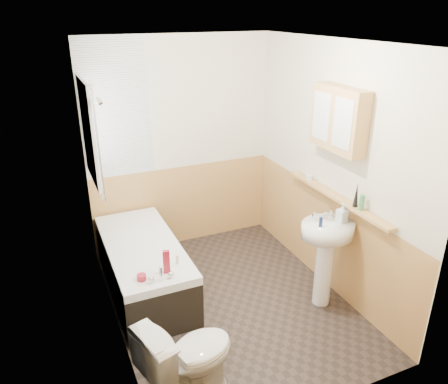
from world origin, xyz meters
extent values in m
plane|color=black|center=(0.00, 0.00, 0.00)|extent=(2.80, 2.80, 0.00)
plane|color=white|center=(0.00, 0.00, 2.50)|extent=(2.80, 2.80, 0.00)
cube|color=beige|center=(0.00, 1.41, 1.25)|extent=(2.20, 0.02, 2.50)
cube|color=beige|center=(0.00, -1.41, 1.25)|extent=(2.20, 0.02, 2.50)
cube|color=beige|center=(-1.11, 0.00, 1.25)|extent=(0.02, 2.80, 2.50)
cube|color=beige|center=(1.11, 0.00, 1.25)|extent=(0.02, 2.80, 2.50)
cube|color=tan|center=(1.09, 0.00, 0.50)|extent=(0.01, 2.80, 1.00)
cube|color=tan|center=(0.00, -1.39, 0.50)|extent=(2.20, 0.01, 1.00)
cube|color=tan|center=(0.00, 1.39, 0.50)|extent=(2.20, 0.01, 1.00)
cube|color=white|center=(-1.09, 0.00, 1.25)|extent=(0.01, 2.80, 2.50)
cube|color=white|center=(-0.73, 1.39, 1.75)|extent=(0.75, 0.01, 1.50)
cube|color=white|center=(-1.07, 0.95, 1.65)|extent=(0.03, 0.79, 0.99)
cube|color=white|center=(-1.05, 0.95, 1.65)|extent=(0.01, 0.70, 0.90)
cube|color=white|center=(-1.05, 0.95, 1.65)|extent=(0.01, 0.04, 0.90)
cube|color=black|center=(-0.73, 0.55, 0.24)|extent=(0.70, 1.61, 0.47)
cube|color=white|center=(-0.73, 0.55, 0.51)|extent=(0.70, 1.61, 0.08)
cube|color=white|center=(-0.73, 0.55, 0.50)|extent=(0.56, 1.47, 0.04)
cylinder|color=silver|center=(-0.73, -0.16, 0.62)|extent=(0.04, 0.04, 0.14)
sphere|color=silver|center=(-0.82, -0.16, 0.59)|extent=(0.06, 0.06, 0.06)
sphere|color=silver|center=(-0.64, -0.16, 0.59)|extent=(0.06, 0.06, 0.06)
cylinder|color=silver|center=(-1.05, 0.50, 1.65)|extent=(0.02, 0.02, 1.11)
cylinder|color=silver|center=(-1.05, 0.50, 1.14)|extent=(0.04, 0.04, 0.02)
cylinder|color=silver|center=(-1.05, 0.50, 2.16)|extent=(0.04, 0.04, 0.02)
cylinder|color=silver|center=(-1.00, 0.50, 2.02)|extent=(0.06, 0.07, 0.08)
imported|color=white|center=(-0.76, -0.93, 0.37)|extent=(0.83, 0.61, 0.73)
cylinder|color=white|center=(0.84, -0.37, 0.36)|extent=(0.17, 0.17, 0.72)
ellipsoid|color=white|center=(0.84, -0.37, 0.82)|extent=(0.52, 0.42, 0.14)
cylinder|color=silver|center=(0.74, -0.27, 0.93)|extent=(0.03, 0.03, 0.08)
cylinder|color=silver|center=(0.94, -0.27, 0.93)|extent=(0.03, 0.03, 0.08)
cylinder|color=silver|center=(0.84, -0.29, 0.96)|extent=(0.02, 0.11, 0.09)
cube|color=tan|center=(1.04, -0.20, 1.05)|extent=(0.10, 1.49, 0.03)
cube|color=tan|center=(1.02, -0.14, 1.81)|extent=(0.16, 0.65, 0.59)
cube|color=silver|center=(0.93, -0.30, 1.81)|extent=(0.01, 0.25, 0.44)
cube|color=silver|center=(0.93, 0.01, 1.81)|extent=(0.01, 0.25, 0.44)
cylinder|color=#388447|center=(1.04, -0.55, 1.14)|extent=(0.06, 0.06, 0.15)
cone|color=black|center=(1.04, -0.47, 1.19)|extent=(0.06, 0.06, 0.24)
cylinder|color=silver|center=(1.04, 0.28, 1.09)|extent=(0.09, 0.09, 0.05)
imported|color=silver|center=(0.96, -0.40, 0.94)|extent=(0.11, 0.20, 0.09)
cylinder|color=navy|center=(0.73, -0.40, 0.94)|extent=(0.04, 0.04, 0.09)
cube|color=maroon|center=(-0.65, -0.05, 0.67)|extent=(0.07, 0.05, 0.22)
cylinder|color=maroon|center=(-0.88, -0.08, 0.58)|extent=(0.10, 0.10, 0.05)
cylinder|color=silver|center=(-0.52, 0.05, 0.60)|extent=(0.04, 0.04, 0.09)
camera|label=1|loc=(-1.51, -3.31, 2.75)|focal=35.00mm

